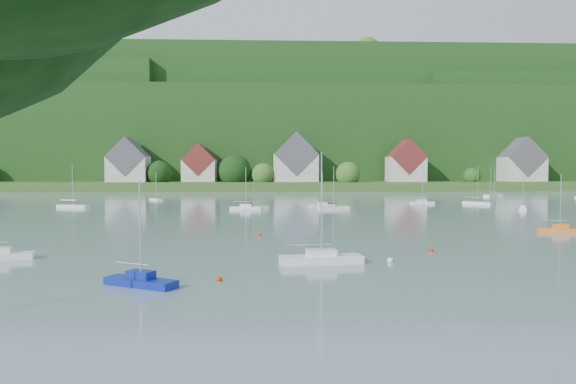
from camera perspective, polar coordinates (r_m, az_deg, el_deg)
The scene contains 15 objects.
far_shore_strip at distance 208.03m, azimuth -0.75°, elevation 0.77°, with size 600.00×60.00×3.00m, color #32541F.
forested_ridge at distance 276.93m, azimuth -1.07°, elevation 5.60°, with size 620.00×181.22×69.89m.
village_building_0 at distance 200.97m, azimuth -16.54°, elevation 2.89°, with size 14.00×10.40×16.00m.
village_building_1 at distance 198.34m, azimuth -9.37°, elevation 2.75°, with size 12.00×9.36×14.00m.
village_building_2 at distance 196.18m, azimuth 0.81°, elevation 3.23°, with size 16.00×11.44×18.00m.
village_building_3 at distance 200.43m, azimuth 12.35°, elevation 2.91°, with size 13.00×10.40×15.50m.
village_building_4 at distance 219.87m, azimuth 23.51°, elevation 2.76°, with size 15.00×10.40×16.50m.
near_sailboat_1 at distance 36.23m, azimuth -15.34°, elevation -8.98°, with size 5.10×3.64×6.80m.
near_sailboat_3 at distance 43.11m, azimuth 3.54°, elevation -6.99°, with size 6.75×2.80×8.84m.
near_sailboat_5 at distance 71.78m, azimuth 26.85°, elevation -3.52°, with size 5.30×3.20×6.92m.
mooring_buoy_0 at distance 36.88m, azimuth -7.31°, elevation -9.34°, with size 0.41×0.41×0.41m, color #CD3302.
mooring_buoy_1 at distance 44.59m, azimuth 10.76°, elevation -7.31°, with size 0.50×0.50×0.50m, color white.
mooring_buoy_2 at distance 51.08m, azimuth 14.90°, elevation -6.11°, with size 0.45×0.45×0.45m, color #CD3302.
mooring_buoy_3 at distance 61.28m, azimuth -3.01°, elevation -4.62°, with size 0.41×0.41×0.41m, color #CD3302.
far_sailboat_cluster at distance 124.75m, azimuth 6.64°, elevation -0.88°, with size 197.83×59.10×8.53m.
Camera 1 is at (-5.85, -7.86, 7.51)m, focal length 33.58 mm.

